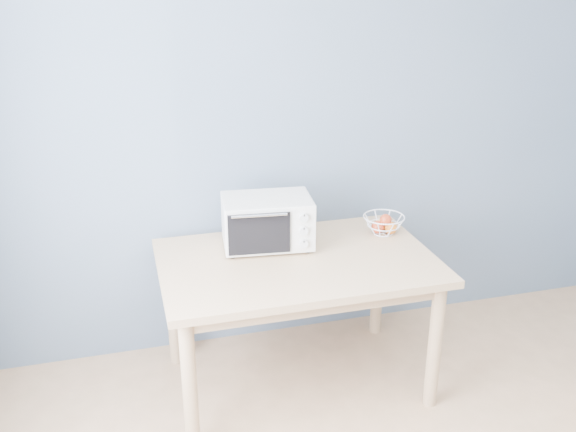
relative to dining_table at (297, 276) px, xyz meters
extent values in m
cube|color=slate|center=(0.30, 0.55, 0.65)|extent=(4.00, 0.01, 2.60)
cube|color=tan|center=(0.00, 0.00, 0.08)|extent=(1.40, 0.90, 0.04)
cylinder|color=tan|center=(-0.62, -0.37, -0.29)|extent=(0.07, 0.07, 0.71)
cylinder|color=tan|center=(0.62, -0.37, -0.29)|extent=(0.07, 0.07, 0.71)
cylinder|color=tan|center=(-0.62, 0.37, -0.29)|extent=(0.07, 0.07, 0.71)
cylinder|color=tan|center=(0.62, 0.37, -0.29)|extent=(0.07, 0.07, 0.71)
cube|color=silver|center=(-0.11, 0.20, 0.25)|extent=(0.49, 0.36, 0.26)
cube|color=black|center=(-0.17, 0.20, 0.24)|extent=(0.33, 0.30, 0.20)
cube|color=black|center=(-0.19, 0.04, 0.24)|extent=(0.31, 0.04, 0.22)
cylinder|color=silver|center=(-0.19, 0.02, 0.35)|extent=(0.28, 0.04, 0.01)
cube|color=silver|center=(0.04, 0.03, 0.25)|extent=(0.13, 0.02, 0.24)
cylinder|color=black|center=(-0.32, 0.10, 0.11)|extent=(0.02, 0.02, 0.02)
cylinder|color=black|center=(0.07, 0.06, 0.11)|extent=(0.02, 0.02, 0.02)
cylinder|color=black|center=(-0.29, 0.33, 0.11)|extent=(0.02, 0.02, 0.02)
cylinder|color=black|center=(0.10, 0.29, 0.11)|extent=(0.02, 0.02, 0.02)
cylinder|color=silver|center=(0.04, 0.01, 0.32)|extent=(0.05, 0.02, 0.05)
cylinder|color=silver|center=(0.04, 0.01, 0.25)|extent=(0.05, 0.02, 0.05)
cylinder|color=silver|center=(0.04, 0.01, 0.17)|extent=(0.05, 0.02, 0.05)
torus|color=silver|center=(0.55, 0.18, 0.21)|extent=(0.25, 0.25, 0.01)
torus|color=silver|center=(0.55, 0.18, 0.16)|extent=(0.19, 0.19, 0.01)
torus|color=silver|center=(0.55, 0.18, 0.11)|extent=(0.12, 0.12, 0.01)
sphere|color=red|center=(0.52, 0.19, 0.14)|extent=(0.07, 0.07, 0.07)
sphere|color=orange|center=(0.59, 0.16, 0.14)|extent=(0.07, 0.07, 0.07)
sphere|color=#F9B660|center=(0.55, 0.22, 0.14)|extent=(0.07, 0.07, 0.07)
sphere|color=red|center=(0.56, 0.18, 0.19)|extent=(0.07, 0.07, 0.07)
camera|label=1|loc=(-0.83, -2.85, 1.51)|focal=40.00mm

